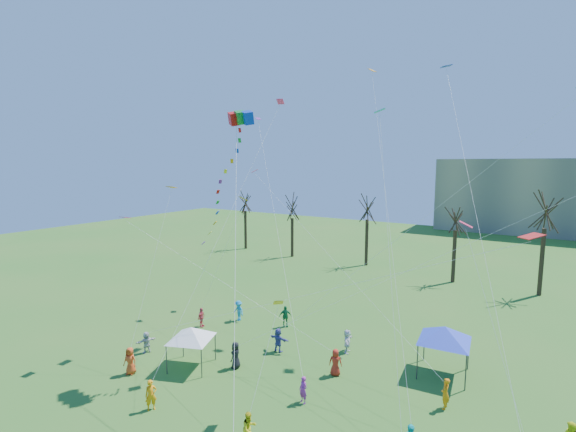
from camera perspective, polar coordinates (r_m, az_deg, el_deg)
The scene contains 6 objects.
bare_tree_row at distance 51.72m, azimuth 21.68°, elevation -0.68°, with size 67.88×8.40×11.29m.
big_box_kite at distance 26.47m, azimuth -8.87°, elevation 3.68°, with size 4.70×5.63×18.43m.
canopy_tent_white at distance 29.33m, azimuth -13.61°, elevation -15.90°, with size 3.55×3.55×2.85m.
canopy_tent_blue at distance 29.37m, azimuth 21.39°, elevation -15.33°, with size 4.42×4.42×3.33m.
festival_crowd at distance 27.17m, azimuth 2.29°, elevation -21.26°, with size 27.00×14.91×1.84m.
small_kites_aloft at distance 27.40m, azimuth 7.46°, elevation 5.71°, with size 28.42×17.84×31.81m.
Camera 1 is at (10.85, -14.00, 13.90)m, focal length 25.00 mm.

